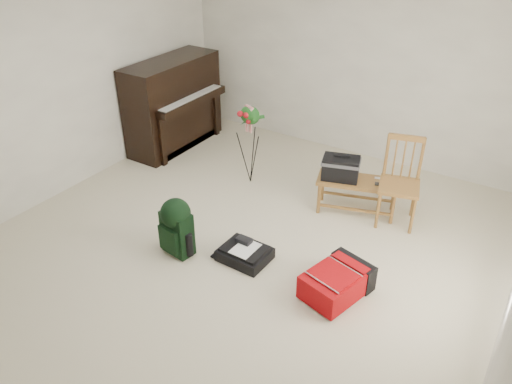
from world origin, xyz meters
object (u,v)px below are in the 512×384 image
Objects in this scene: flower_stand at (250,145)px; red_suitcase at (339,279)px; bench at (347,170)px; black_duffel at (245,253)px; piano at (174,106)px; dining_chair at (401,183)px; green_backpack at (176,224)px.

red_suitcase is at bearing -16.44° from flower_stand.
black_duffel is at bearing -124.63° from bench.
bench is at bearing 74.08° from black_duffel.
dining_chair is (3.38, -0.21, -0.12)m from piano.
black_duffel is (-0.99, -0.07, -0.07)m from red_suitcase.
green_backpack reaches higher than red_suitcase.
green_backpack is (-1.63, -0.33, 0.20)m from red_suitcase.
green_backpack is (-0.64, -0.27, 0.27)m from black_duffel.
piano is 2.40× the size of green_backpack.
flower_stand is (-0.82, 1.37, 0.44)m from black_duffel.
piano is 2.08× the size of red_suitcase.
black_duffel is at bearing -39.75° from flower_stand.
flower_stand reaches higher than dining_chair.
dining_chair is at bearing -10.49° from bench.
bench is 1.99× the size of black_duffel.
piano reaches higher than red_suitcase.
piano reaches higher than flower_stand.
green_backpack reaches higher than black_duffel.
black_duffel is 1.65m from flower_stand.
bench is (2.78, -0.28, -0.10)m from piano.
dining_chair is 1.87m from black_duffel.
red_suitcase is 1.15× the size of green_backpack.
flower_stand is (-1.86, -0.14, 0.04)m from dining_chair.
flower_stand is at bearing 168.64° from dining_chair.
dining_chair reaches higher than bench.
black_duffel is (2.34, -1.71, -0.53)m from piano.
bench is at bearing 171.36° from dining_chair.
piano is 2.80m from bench.
dining_chair reaches higher than black_duffel.
red_suitcase is 1.00m from black_duffel.
bench is 0.93× the size of flower_stand.
flower_stand reaches higher than green_backpack.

